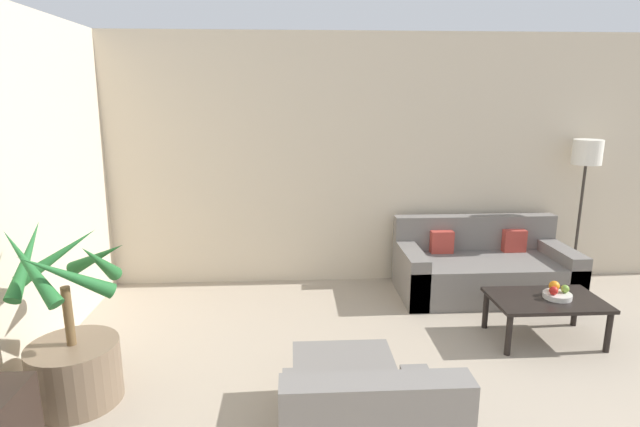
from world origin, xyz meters
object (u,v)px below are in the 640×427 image
(potted_palm, at_px, (73,352))
(apple_green, at_px, (565,289))
(floor_lamp, at_px, (586,163))
(ottoman, at_px, (343,384))
(apple_red, at_px, (554,291))
(fruit_bowl, at_px, (557,296))
(sofa_loveseat, at_px, (483,270))
(coffee_table, at_px, (546,304))
(orange_fruit, at_px, (554,286))

(potted_palm, distance_m, apple_green, 3.85)
(floor_lamp, distance_m, apple_green, 1.75)
(potted_palm, distance_m, ottoman, 1.83)
(floor_lamp, xyz_separation_m, apple_red, (-0.94, -1.30, -0.90))
(fruit_bowl, xyz_separation_m, apple_red, (-0.05, -0.03, 0.06))
(sofa_loveseat, height_order, fruit_bowl, sofa_loveseat)
(potted_palm, xyz_separation_m, apple_green, (3.79, 0.69, 0.09))
(potted_palm, height_order, ottoman, potted_palm)
(apple_green, bearing_deg, apple_red, -162.25)
(floor_lamp, distance_m, fruit_bowl, 1.82)
(sofa_loveseat, distance_m, ottoman, 2.55)
(potted_palm, height_order, apple_green, potted_palm)
(floor_lamp, relative_size, coffee_table, 1.74)
(sofa_loveseat, height_order, apple_red, sofa_loveseat)
(apple_red, height_order, apple_green, apple_red)
(ottoman, bearing_deg, apple_red, 24.66)
(potted_palm, relative_size, ottoman, 1.93)
(potted_palm, height_order, floor_lamp, floor_lamp)
(fruit_bowl, distance_m, orange_fruit, 0.09)
(potted_palm, xyz_separation_m, sofa_loveseat, (3.49, 1.72, -0.10))
(coffee_table, distance_m, apple_red, 0.14)
(coffee_table, xyz_separation_m, fruit_bowl, (0.09, -0.00, 0.07))
(sofa_loveseat, relative_size, apple_green, 26.12)
(potted_palm, xyz_separation_m, orange_fruit, (3.72, 0.73, 0.10))
(floor_lamp, xyz_separation_m, fruit_bowl, (-0.89, -1.27, -0.95))
(apple_red, distance_m, orange_fruit, 0.10)
(apple_red, xyz_separation_m, orange_fruit, (0.05, 0.08, 0.01))
(ottoman, bearing_deg, apple_green, 24.26)
(floor_lamp, height_order, orange_fruit, floor_lamp)
(floor_lamp, bearing_deg, coffee_table, -127.59)
(sofa_loveseat, relative_size, ottoman, 2.68)
(potted_palm, distance_m, orange_fruit, 3.79)
(floor_lamp, bearing_deg, sofa_loveseat, -168.49)
(floor_lamp, xyz_separation_m, orange_fruit, (-0.89, -1.22, -0.89))
(floor_lamp, bearing_deg, orange_fruit, -126.22)
(fruit_bowl, relative_size, ottoman, 0.35)
(sofa_loveseat, distance_m, apple_green, 1.09)
(apple_green, xyz_separation_m, ottoman, (-1.98, -0.89, -0.27))
(fruit_bowl, relative_size, apple_red, 3.22)
(apple_red, relative_size, ottoman, 0.11)
(apple_green, distance_m, ottoman, 2.19)
(floor_lamp, relative_size, apple_red, 22.21)
(fruit_bowl, bearing_deg, apple_green, 9.31)
(potted_palm, xyz_separation_m, floor_lamp, (4.61, 1.95, 0.99))
(orange_fruit, bearing_deg, apple_green, -31.38)
(potted_palm, relative_size, sofa_loveseat, 0.72)
(coffee_table, height_order, orange_fruit, orange_fruit)
(ottoman, bearing_deg, potted_palm, 173.59)
(sofa_loveseat, distance_m, coffee_table, 1.05)
(sofa_loveseat, xyz_separation_m, apple_red, (0.18, -1.07, 0.20))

